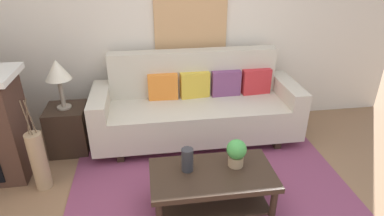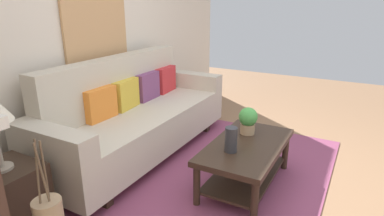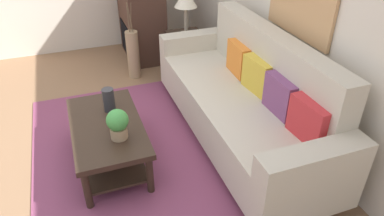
# 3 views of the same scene
# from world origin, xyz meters

# --- Properties ---
(ground_plane) EXTENTS (9.73, 9.73, 0.00)m
(ground_plane) POSITION_xyz_m (0.00, 0.00, 0.00)
(ground_plane) COLOR #8C6647
(area_rug) EXTENTS (2.81, 1.91, 0.01)m
(area_rug) POSITION_xyz_m (0.00, 0.50, 0.01)
(area_rug) COLOR #843D5B
(area_rug) RESTS_ON ground_plane
(couch) EXTENTS (2.47, 0.84, 1.08)m
(couch) POSITION_xyz_m (0.01, 1.54, 0.43)
(couch) COLOR beige
(couch) RESTS_ON ground_plane
(throw_pillow_orange) EXTENTS (0.36, 0.13, 0.32)m
(throw_pillow_orange) POSITION_xyz_m (-0.38, 1.67, 0.68)
(throw_pillow_orange) COLOR orange
(throw_pillow_orange) RESTS_ON couch
(throw_pillow_mustard) EXTENTS (0.37, 0.16, 0.32)m
(throw_pillow_mustard) POSITION_xyz_m (0.01, 1.67, 0.68)
(throw_pillow_mustard) COLOR gold
(throw_pillow_mustard) RESTS_ON couch
(throw_pillow_plum) EXTENTS (0.36, 0.13, 0.32)m
(throw_pillow_plum) POSITION_xyz_m (0.41, 1.67, 0.68)
(throw_pillow_plum) COLOR #7A4270
(throw_pillow_plum) RESTS_ON couch
(throw_pillow_crimson) EXTENTS (0.37, 0.15, 0.32)m
(throw_pillow_crimson) POSITION_xyz_m (0.80, 1.67, 0.68)
(throw_pillow_crimson) COLOR red
(throw_pillow_crimson) RESTS_ON couch
(coffee_table) EXTENTS (1.10, 0.60, 0.43)m
(coffee_table) POSITION_xyz_m (-0.05, 0.24, 0.31)
(coffee_table) COLOR #332319
(coffee_table) RESTS_ON ground_plane
(tabletop_vase) EXTENTS (0.11, 0.11, 0.22)m
(tabletop_vase) POSITION_xyz_m (-0.26, 0.31, 0.54)
(tabletop_vase) COLOR #2D2D33
(tabletop_vase) RESTS_ON coffee_table
(potted_plant_tabletop) EXTENTS (0.18, 0.18, 0.26)m
(potted_plant_tabletop) POSITION_xyz_m (0.18, 0.32, 0.57)
(potted_plant_tabletop) COLOR tan
(potted_plant_tabletop) RESTS_ON coffee_table
(side_table) EXTENTS (0.44, 0.44, 0.56)m
(side_table) POSITION_xyz_m (-1.52, 1.49, 0.28)
(side_table) COLOR #332319
(side_table) RESTS_ON ground_plane
(table_lamp) EXTENTS (0.28, 0.28, 0.57)m
(table_lamp) POSITION_xyz_m (-1.52, 1.49, 0.99)
(table_lamp) COLOR gray
(table_lamp) RESTS_ON side_table
(fireplace) EXTENTS (1.02, 0.58, 1.16)m
(fireplace) POSITION_xyz_m (-2.31, 1.10, 0.59)
(fireplace) COLOR #472D23
(fireplace) RESTS_ON ground_plane
(floor_vase) EXTENTS (0.16, 0.16, 0.62)m
(floor_vase) POSITION_xyz_m (-1.68, 0.82, 0.31)
(floor_vase) COLOR tan
(floor_vase) RESTS_ON ground_plane
(floor_vase_branch_a) EXTENTS (0.04, 0.05, 0.36)m
(floor_vase_branch_a) POSITION_xyz_m (-1.66, 0.82, 0.80)
(floor_vase_branch_a) COLOR brown
(floor_vase_branch_a) RESTS_ON floor_vase
(floor_vase_branch_b) EXTENTS (0.05, 0.03, 0.36)m
(floor_vase_branch_b) POSITION_xyz_m (-1.69, 0.84, 0.80)
(floor_vase_branch_b) COLOR brown
(floor_vase_branch_b) RESTS_ON floor_vase
(floor_vase_branch_c) EXTENTS (0.05, 0.01, 0.36)m
(floor_vase_branch_c) POSITION_xyz_m (-1.69, 0.80, 0.80)
(floor_vase_branch_c) COLOR brown
(floor_vase_branch_c) RESTS_ON floor_vase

